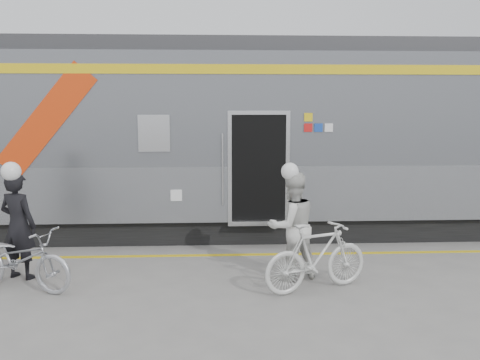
{
  "coord_description": "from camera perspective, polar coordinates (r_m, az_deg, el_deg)",
  "views": [
    {
      "loc": [
        0.25,
        -7.04,
        2.76
      ],
      "look_at": [
        0.67,
        1.6,
        1.5
      ],
      "focal_mm": 38.0,
      "sensor_mm": 36.0,
      "label": 1
    }
  ],
  "objects": [
    {
      "name": "bicycle_left",
      "position": [
        8.42,
        -23.53,
        -8.15
      ],
      "size": [
        1.93,
        1.23,
        0.96
      ],
      "primitive_type": "imported",
      "rotation": [
        0.0,
        0.0,
        1.21
      ],
      "color": "#B4B6BC",
      "rests_on": "ground"
    },
    {
      "name": "woman",
      "position": [
        8.17,
        5.83,
        -5.18
      ],
      "size": [
        1.02,
        0.91,
        1.73
      ],
      "primitive_type": "imported",
      "rotation": [
        0.0,
        0.0,
        3.51
      ],
      "color": "silver",
      "rests_on": "ground"
    },
    {
      "name": "train",
      "position": [
        11.33,
        -9.68,
        4.6
      ],
      "size": [
        24.0,
        3.17,
        4.1
      ],
      "color": "black",
      "rests_on": "ground"
    },
    {
      "name": "helmet_woman",
      "position": [
        7.99,
        5.94,
        1.82
      ],
      "size": [
        0.28,
        0.28,
        0.28
      ],
      "primitive_type": "sphere",
      "color": "white",
      "rests_on": "woman"
    },
    {
      "name": "ground",
      "position": [
        7.56,
        -4.64,
        -13.14
      ],
      "size": [
        90.0,
        90.0,
        0.0
      ],
      "primitive_type": "plane",
      "color": "slate",
      "rests_on": "ground"
    },
    {
      "name": "man",
      "position": [
        8.89,
        -23.64,
        -4.7
      ],
      "size": [
        0.74,
        0.61,
        1.74
      ],
      "primitive_type": "imported",
      "rotation": [
        0.0,
        0.0,
        2.78
      ],
      "color": "black",
      "rests_on": "ground"
    },
    {
      "name": "helmet_man",
      "position": [
        8.73,
        -24.03,
        1.83
      ],
      "size": [
        0.3,
        0.3,
        0.3
      ],
      "primitive_type": "sphere",
      "color": "white",
      "rests_on": "man"
    },
    {
      "name": "safety_strip",
      "position": [
        9.59,
        -4.23,
        -8.43
      ],
      "size": [
        24.0,
        0.12,
        0.01
      ],
      "primitive_type": "cube",
      "color": "gold",
      "rests_on": "ground"
    },
    {
      "name": "bicycle_right",
      "position": [
        7.78,
        8.61,
        -8.51
      ],
      "size": [
        1.8,
        1.08,
        1.05
      ],
      "primitive_type": "imported",
      "rotation": [
        0.0,
        0.0,
        1.94
      ],
      "color": "silver",
      "rests_on": "ground"
    }
  ]
}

